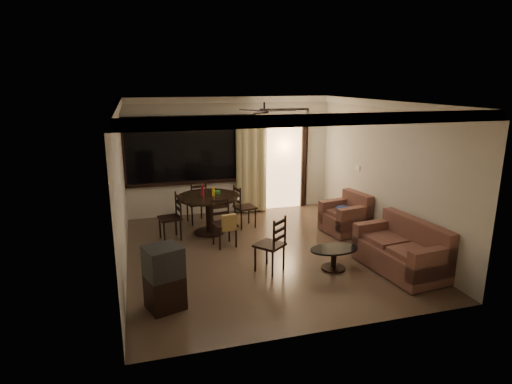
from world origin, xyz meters
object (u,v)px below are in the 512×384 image
object	(u,v)px
dining_table	(209,204)
dining_chair_north	(197,210)
dining_chair_south	(225,231)
dining_chair_west	(171,226)
dining_chair_east	(245,215)
armchair	(347,217)
coffee_table	(334,255)
sofa	(403,252)
tv_cabinet	(164,278)
side_chair	(270,255)

from	to	relation	value
dining_table	dining_chair_north	size ratio (longest dim) A/B	1.38
dining_table	dining_chair_south	xyz separation A→B (m)	(0.16, -0.84, -0.34)
dining_table	dining_chair_west	distance (m)	0.91
dining_chair_east	armchair	size ratio (longest dim) A/B	1.00
dining_chair_south	armchair	distance (m)	2.68
dining_chair_south	coffee_table	distance (m)	2.22
dining_table	sofa	size ratio (longest dim) A/B	0.78
dining_chair_east	coffee_table	bearing A→B (deg)	-170.74
dining_chair_south	tv_cabinet	size ratio (longest dim) A/B	1.02
dining_chair_north	dining_chair_south	bearing A→B (deg)	90.00
dining_chair_north	coffee_table	xyz separation A→B (m)	(1.90, -3.16, -0.03)
dining_table	dining_chair_north	bearing A→B (deg)	100.94
dining_chair_north	tv_cabinet	world-z (taller)	dining_chair_north
sofa	dining_chair_north	bearing A→B (deg)	124.02
dining_chair_west	armchair	world-z (taller)	dining_chair_west
dining_chair_west	sofa	bearing A→B (deg)	43.83
armchair	side_chair	distance (m)	2.58
dining_table	dining_chair_south	world-z (taller)	dining_table
dining_table	coffee_table	size ratio (longest dim) A/B	1.53
armchair	side_chair	size ratio (longest dim) A/B	0.97
dining_table	dining_chair_west	world-z (taller)	dining_table
side_chair	dining_chair_east	bearing A→B (deg)	-132.42
tv_cabinet	armchair	bearing A→B (deg)	9.83
coffee_table	dining_chair_west	bearing A→B (deg)	139.08
sofa	dining_table	bearing A→B (deg)	129.59
side_chair	coffee_table	bearing A→B (deg)	128.87
tv_cabinet	side_chair	world-z (taller)	side_chair
tv_cabinet	side_chair	size ratio (longest dim) A/B	0.95
tv_cabinet	armchair	distance (m)	4.54
dining_chair_north	armchair	distance (m)	3.36
dining_chair_east	dining_chair_south	xyz separation A→B (m)	(-0.66, -1.00, 0.02)
dining_chair_south	dining_chair_north	bearing A→B (deg)	90.00
dining_table	dining_chair_south	bearing A→B (deg)	-79.24
armchair	coffee_table	bearing A→B (deg)	-133.92
dining_chair_east	coffee_table	world-z (taller)	dining_chair_east
dining_chair_west	tv_cabinet	size ratio (longest dim) A/B	1.02
dining_table	armchair	xyz separation A→B (m)	(2.84, -0.76, -0.30)
dining_chair_north	side_chair	xyz separation A→B (m)	(0.83, -2.93, 0.01)
dining_table	dining_chair_east	size ratio (longest dim) A/B	1.38
dining_table	sofa	distance (m)	3.99
dining_table	tv_cabinet	xyz separation A→B (m)	(-1.14, -2.94, -0.17)
dining_chair_west	dining_chair_south	distance (m)	1.20
dining_table	dining_chair_north	world-z (taller)	dining_table
dining_chair_south	tv_cabinet	bearing A→B (deg)	-132.73
dining_table	dining_chair_north	xyz separation A→B (m)	(-0.15, 0.77, -0.36)
dining_chair_west	coffee_table	world-z (taller)	dining_chair_west
dining_chair_south	dining_table	bearing A→B (deg)	89.91
coffee_table	dining_chair_north	bearing A→B (deg)	121.02
tv_cabinet	coffee_table	world-z (taller)	tv_cabinet
coffee_table	dining_chair_south	bearing A→B (deg)	135.81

